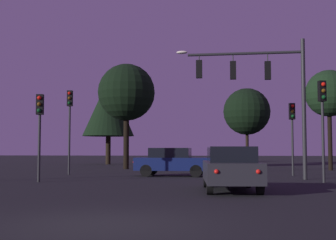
{
  "coord_description": "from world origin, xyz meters",
  "views": [
    {
      "loc": [
        2.38,
        -8.62,
        1.4
      ],
      "look_at": [
        -0.77,
        16.12,
        3.03
      ],
      "focal_mm": 49.47,
      "sensor_mm": 36.0,
      "label": 1
    }
  ],
  "objects_px": {
    "traffic_light_corner_left": "(40,119)",
    "traffic_light_far_side": "(292,124)",
    "car_nearside_lane": "(231,168)",
    "tree_left_far": "(247,112)",
    "traffic_light_corner_right": "(70,115)",
    "traffic_signal_mast_arm": "(262,82)",
    "tree_right_cluster": "(329,94)",
    "car_crossing_left": "(172,161)",
    "tree_behind_sign": "(127,93)",
    "traffic_light_median": "(323,110)",
    "tree_center_horizon": "(109,107)"
  },
  "relations": [
    {
      "from": "tree_left_far",
      "to": "tree_right_cluster",
      "type": "relative_size",
      "value": 1.06
    },
    {
      "from": "traffic_light_median",
      "to": "traffic_light_far_side",
      "type": "distance_m",
      "value": 5.44
    },
    {
      "from": "traffic_light_corner_right",
      "to": "tree_center_horizon",
      "type": "height_order",
      "value": "tree_center_horizon"
    },
    {
      "from": "traffic_light_corner_left",
      "to": "tree_left_far",
      "type": "distance_m",
      "value": 27.86
    },
    {
      "from": "car_crossing_left",
      "to": "tree_behind_sign",
      "type": "height_order",
      "value": "tree_behind_sign"
    },
    {
      "from": "car_nearside_lane",
      "to": "car_crossing_left",
      "type": "bearing_deg",
      "value": 109.43
    },
    {
      "from": "traffic_light_far_side",
      "to": "traffic_light_corner_left",
      "type": "bearing_deg",
      "value": -150.83
    },
    {
      "from": "traffic_light_corner_left",
      "to": "traffic_light_far_side",
      "type": "height_order",
      "value": "traffic_light_far_side"
    },
    {
      "from": "traffic_light_corner_right",
      "to": "traffic_light_median",
      "type": "distance_m",
      "value": 13.98
    },
    {
      "from": "traffic_light_median",
      "to": "tree_right_cluster",
      "type": "distance_m",
      "value": 13.25
    },
    {
      "from": "traffic_signal_mast_arm",
      "to": "tree_behind_sign",
      "type": "bearing_deg",
      "value": 130.23
    },
    {
      "from": "traffic_light_corner_right",
      "to": "car_crossing_left",
      "type": "height_order",
      "value": "traffic_light_corner_right"
    },
    {
      "from": "traffic_signal_mast_arm",
      "to": "traffic_light_median",
      "type": "distance_m",
      "value": 3.68
    },
    {
      "from": "car_nearside_lane",
      "to": "tree_left_far",
      "type": "distance_m",
      "value": 29.5
    },
    {
      "from": "car_nearside_lane",
      "to": "tree_behind_sign",
      "type": "relative_size",
      "value": 0.59
    },
    {
      "from": "tree_left_far",
      "to": "tree_behind_sign",
      "type": "bearing_deg",
      "value": -129.08
    },
    {
      "from": "traffic_light_far_side",
      "to": "car_nearside_lane",
      "type": "height_order",
      "value": "traffic_light_far_side"
    },
    {
      "from": "traffic_signal_mast_arm",
      "to": "tree_center_horizon",
      "type": "relative_size",
      "value": 0.79
    },
    {
      "from": "traffic_signal_mast_arm",
      "to": "car_nearside_lane",
      "type": "xyz_separation_m",
      "value": [
        -1.61,
        -6.73,
        -3.94
      ]
    },
    {
      "from": "traffic_light_median",
      "to": "tree_behind_sign",
      "type": "height_order",
      "value": "tree_behind_sign"
    },
    {
      "from": "traffic_light_corner_right",
      "to": "tree_right_cluster",
      "type": "xyz_separation_m",
      "value": [
        16.09,
        7.82,
        1.95
      ]
    },
    {
      "from": "traffic_light_median",
      "to": "traffic_light_corner_right",
      "type": "bearing_deg",
      "value": 159.48
    },
    {
      "from": "traffic_light_corner_left",
      "to": "tree_right_cluster",
      "type": "xyz_separation_m",
      "value": [
        15.34,
        13.89,
        2.59
      ]
    },
    {
      "from": "traffic_light_corner_left",
      "to": "tree_right_cluster",
      "type": "distance_m",
      "value": 20.85
    },
    {
      "from": "car_crossing_left",
      "to": "tree_left_far",
      "type": "relative_size",
      "value": 0.56
    },
    {
      "from": "tree_behind_sign",
      "to": "tree_right_cluster",
      "type": "bearing_deg",
      "value": -1.53
    },
    {
      "from": "tree_right_cluster",
      "to": "car_nearside_lane",
      "type": "bearing_deg",
      "value": -112.22
    },
    {
      "from": "traffic_light_corner_left",
      "to": "traffic_light_corner_right",
      "type": "xyz_separation_m",
      "value": [
        -0.76,
        6.07,
        0.64
      ]
    },
    {
      "from": "traffic_light_median",
      "to": "tree_right_cluster",
      "type": "bearing_deg",
      "value": 76.72
    },
    {
      "from": "traffic_light_median",
      "to": "tree_behind_sign",
      "type": "bearing_deg",
      "value": 131.43
    },
    {
      "from": "traffic_light_corner_right",
      "to": "car_nearside_lane",
      "type": "bearing_deg",
      "value": -45.86
    },
    {
      "from": "tree_left_far",
      "to": "tree_center_horizon",
      "type": "height_order",
      "value": "tree_center_horizon"
    },
    {
      "from": "tree_left_far",
      "to": "tree_center_horizon",
      "type": "distance_m",
      "value": 13.66
    },
    {
      "from": "traffic_light_corner_right",
      "to": "car_nearside_lane",
      "type": "height_order",
      "value": "traffic_light_corner_right"
    },
    {
      "from": "traffic_light_corner_right",
      "to": "traffic_light_median",
      "type": "relative_size",
      "value": 1.09
    },
    {
      "from": "traffic_light_corner_right",
      "to": "tree_left_far",
      "type": "bearing_deg",
      "value": 61.11
    },
    {
      "from": "traffic_signal_mast_arm",
      "to": "tree_right_cluster",
      "type": "bearing_deg",
      "value": 62.65
    },
    {
      "from": "traffic_light_corner_left",
      "to": "traffic_light_far_side",
      "type": "distance_m",
      "value": 13.5
    },
    {
      "from": "car_nearside_lane",
      "to": "car_crossing_left",
      "type": "distance_m",
      "value": 9.16
    },
    {
      "from": "car_nearside_lane",
      "to": "tree_behind_sign",
      "type": "xyz_separation_m",
      "value": [
        -7.55,
        17.56,
        4.9
      ]
    },
    {
      "from": "traffic_signal_mast_arm",
      "to": "traffic_light_median",
      "type": "xyz_separation_m",
      "value": [
        2.4,
        -2.27,
        -1.61
      ]
    },
    {
      "from": "traffic_light_far_side",
      "to": "car_nearside_lane",
      "type": "relative_size",
      "value": 0.87
    },
    {
      "from": "tree_center_horizon",
      "to": "tree_right_cluster",
      "type": "xyz_separation_m",
      "value": [
        18.82,
        -11.42,
        -0.34
      ]
    },
    {
      "from": "traffic_signal_mast_arm",
      "to": "traffic_light_corner_right",
      "type": "xyz_separation_m",
      "value": [
        -10.69,
        2.63,
        -1.34
      ]
    },
    {
      "from": "traffic_light_corner_left",
      "to": "tree_center_horizon",
      "type": "bearing_deg",
      "value": 97.83
    },
    {
      "from": "car_crossing_left",
      "to": "tree_right_cluster",
      "type": "xyz_separation_m",
      "value": [
        10.06,
        8.53,
        4.55
      ]
    },
    {
      "from": "traffic_signal_mast_arm",
      "to": "tree_left_far",
      "type": "distance_m",
      "value": 22.4
    },
    {
      "from": "car_crossing_left",
      "to": "tree_right_cluster",
      "type": "bearing_deg",
      "value": 40.28
    },
    {
      "from": "traffic_light_corner_left",
      "to": "tree_left_far",
      "type": "xyz_separation_m",
      "value": [
        10.15,
        25.84,
        2.37
      ]
    },
    {
      "from": "tree_center_horizon",
      "to": "traffic_light_far_side",
      "type": "bearing_deg",
      "value": -50.82
    }
  ]
}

